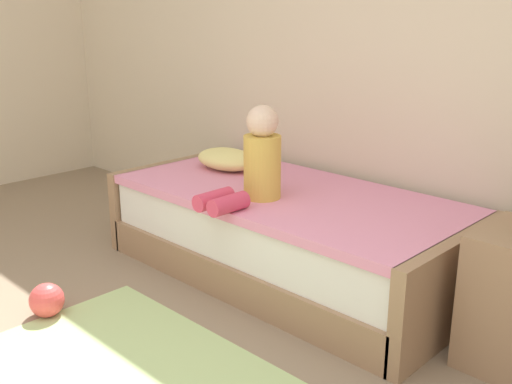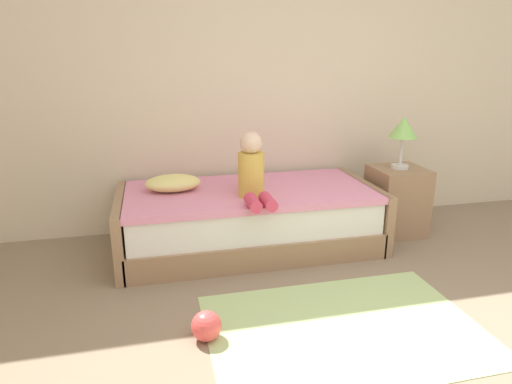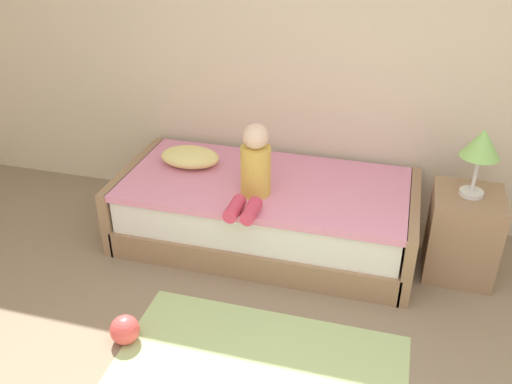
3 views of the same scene
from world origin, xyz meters
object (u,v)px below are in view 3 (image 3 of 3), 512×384
at_px(bed, 265,212).
at_px(pillow, 190,157).
at_px(table_lamp, 481,147).
at_px(child_figure, 254,169).
at_px(nightstand, 462,234).
at_px(toy_ball, 125,330).

distance_m(bed, pillow, 0.69).
bearing_deg(table_lamp, child_figure, -170.76).
relative_size(bed, pillow, 4.80).
height_order(bed, child_figure, child_figure).
distance_m(nightstand, table_lamp, 0.64).
bearing_deg(nightstand, pillow, 176.91).
height_order(bed, table_lamp, table_lamp).
distance_m(pillow, toy_ball, 1.40).
distance_m(table_lamp, pillow, 1.99).
bearing_deg(bed, pillow, 170.56).
relative_size(bed, child_figure, 4.14).
height_order(pillow, toy_ball, pillow).
distance_m(child_figure, pillow, 0.68).
bearing_deg(pillow, child_figure, -29.53).
bearing_deg(toy_ball, child_figure, 63.34).
xyz_separation_m(child_figure, toy_ball, (-0.50, -0.99, -0.62)).
xyz_separation_m(bed, table_lamp, (1.35, -0.01, 0.69)).
height_order(nightstand, pillow, pillow).
bearing_deg(table_lamp, pillow, 176.91).
xyz_separation_m(bed, toy_ball, (-0.52, -1.22, -0.16)).
height_order(table_lamp, child_figure, table_lamp).
bearing_deg(table_lamp, nightstand, 63.43).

